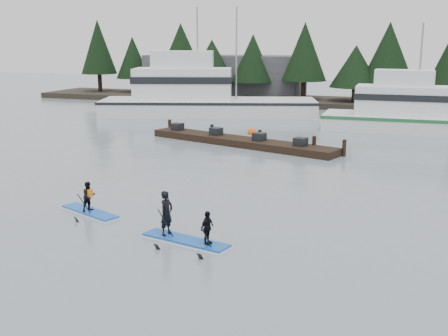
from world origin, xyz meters
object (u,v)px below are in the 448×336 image
(paddleboard_duo, at_px, (183,226))
(fishing_boat_medium, at_px, (420,123))
(fishing_boat_large, at_px, (202,106))
(paddleboard_solo, at_px, (89,203))
(floating_dock, at_px, (240,142))

(paddleboard_duo, bearing_deg, fishing_boat_medium, 88.30)
(fishing_boat_large, xyz_separation_m, fishing_boat_medium, (19.04, -3.10, -0.19))
(fishing_boat_medium, relative_size, paddleboard_duo, 4.60)
(paddleboard_duo, bearing_deg, paddleboard_solo, 173.51)
(fishing_boat_large, relative_size, fishing_boat_medium, 1.31)
(fishing_boat_large, bearing_deg, fishing_boat_medium, -27.69)
(floating_dock, distance_m, paddleboard_solo, 16.13)
(floating_dock, height_order, paddleboard_duo, paddleboard_duo)
(floating_dock, distance_m, paddleboard_duo, 18.18)
(floating_dock, bearing_deg, fishing_boat_large, 138.86)
(fishing_boat_large, xyz_separation_m, floating_dock, (8.15, -13.18, -0.60))
(fishing_boat_large, distance_m, paddleboard_duo, 33.20)
(fishing_boat_large, distance_m, fishing_boat_medium, 19.29)
(fishing_boat_large, bearing_deg, paddleboard_solo, -94.52)
(fishing_boat_large, height_order, paddleboard_solo, fishing_boat_large)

